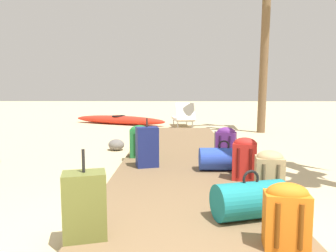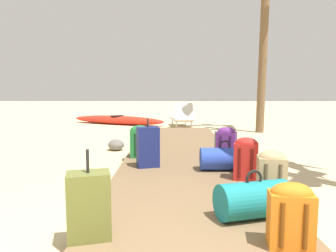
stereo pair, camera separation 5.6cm
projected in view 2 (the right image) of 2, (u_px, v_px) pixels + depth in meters
ground_plane at (183, 170)px, 4.94m from camera, size 60.00×60.00×0.00m
boardwalk at (181, 157)px, 5.75m from camera, size 1.94×8.18×0.08m
duffel_bag_teal at (253, 200)px, 2.88m from camera, size 0.72×0.51×0.45m
suitcase_navy at (148, 147)px, 4.79m from camera, size 0.37×0.29×0.74m
duffel_bag_blue at (224, 159)px, 4.61m from camera, size 0.70×0.34×0.44m
backpack_grey at (225, 141)px, 5.65m from camera, size 0.37×0.33×0.50m
backpack_red at (246, 157)px, 4.11m from camera, size 0.35×0.29×0.55m
suitcase_olive at (89, 206)px, 2.47m from camera, size 0.38×0.30×0.71m
backpack_green at (140, 140)px, 5.50m from camera, size 0.37×0.28×0.55m
backpack_orange at (291, 213)px, 2.33m from camera, size 0.34×0.25×0.49m
backpack_tan at (271, 174)px, 3.34m from camera, size 0.32×0.30×0.53m
backpack_purple at (226, 143)px, 5.18m from camera, size 0.36×0.28×0.56m
lounge_chair at (182, 117)px, 10.69m from camera, size 0.77×1.57×0.82m
kayak at (117, 120)px, 11.51m from camera, size 3.67×2.09×0.32m
rock_left_mid at (116, 145)px, 6.56m from camera, size 0.44×0.46×0.23m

